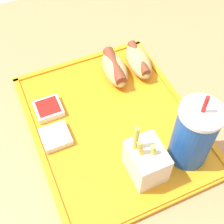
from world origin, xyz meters
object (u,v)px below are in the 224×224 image
hot_dog_far (139,61)px  fries_carton (145,162)px  hot_dog_near (115,68)px  sauce_cup_ketchup (48,109)px  soda_cup (194,135)px  sauce_cup_mayo (56,137)px

hot_dog_far → fries_carton: bearing=-24.9°
hot_dog_near → sauce_cup_ketchup: (0.04, -0.17, -0.02)m
soda_cup → fries_carton: 0.10m
soda_cup → sauce_cup_mayo: (-0.14, -0.22, -0.06)m
soda_cup → fries_carton: soda_cup is taller
sauce_cup_ketchup → sauce_cup_mayo: bearing=-6.0°
soda_cup → sauce_cup_mayo: soda_cup is taller
sauce_cup_mayo → sauce_cup_ketchup: size_ratio=1.00×
soda_cup → hot_dog_near: 0.26m
hot_dog_far → soda_cup: bearing=-4.7°
fries_carton → sauce_cup_ketchup: fries_carton is taller
sauce_cup_mayo → hot_dog_near: bearing=122.0°
hot_dog_near → sauce_cup_ketchup: size_ratio=2.13×
hot_dog_far → hot_dog_near: 0.06m
sauce_cup_mayo → hot_dog_far: bearing=115.0°
hot_dog_far → sauce_cup_ketchup: hot_dog_far is taller
hot_dog_far → fries_carton: size_ratio=0.98×
soda_cup → hot_dog_far: bearing=175.3°
fries_carton → soda_cup: bearing=89.0°
hot_dog_far → fries_carton: 0.27m
soda_cup → hot_dog_near: bearing=-170.6°
sauce_cup_mayo → sauce_cup_ketchup: (-0.07, 0.01, 0.00)m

